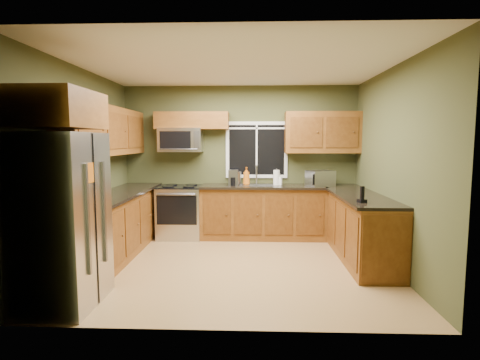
# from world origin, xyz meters

# --- Properties ---
(floor) EXTENTS (4.20, 4.20, 0.00)m
(floor) POSITION_xyz_m (0.00, 0.00, 0.00)
(floor) COLOR #A07746
(floor) RESTS_ON ground
(ceiling) EXTENTS (4.20, 4.20, 0.00)m
(ceiling) POSITION_xyz_m (0.00, 0.00, 2.70)
(ceiling) COLOR white
(ceiling) RESTS_ON back_wall
(back_wall) EXTENTS (4.20, 0.00, 4.20)m
(back_wall) POSITION_xyz_m (0.00, 1.80, 1.35)
(back_wall) COLOR #414524
(back_wall) RESTS_ON ground
(front_wall) EXTENTS (4.20, 0.00, 4.20)m
(front_wall) POSITION_xyz_m (0.00, -1.80, 1.35)
(front_wall) COLOR #414524
(front_wall) RESTS_ON ground
(left_wall) EXTENTS (0.00, 3.60, 3.60)m
(left_wall) POSITION_xyz_m (-2.10, 0.00, 1.35)
(left_wall) COLOR #414524
(left_wall) RESTS_ON ground
(right_wall) EXTENTS (0.00, 3.60, 3.60)m
(right_wall) POSITION_xyz_m (2.10, 0.00, 1.35)
(right_wall) COLOR #414524
(right_wall) RESTS_ON ground
(window) EXTENTS (1.12, 0.03, 1.02)m
(window) POSITION_xyz_m (0.30, 1.78, 1.55)
(window) COLOR white
(window) RESTS_ON back_wall
(base_cabinets_left) EXTENTS (0.60, 2.65, 0.90)m
(base_cabinets_left) POSITION_xyz_m (-1.80, 0.48, 0.45)
(base_cabinets_left) COLOR brown
(base_cabinets_left) RESTS_ON ground
(countertop_left) EXTENTS (0.65, 2.65, 0.04)m
(countertop_left) POSITION_xyz_m (-1.78, 0.48, 0.92)
(countertop_left) COLOR black
(countertop_left) RESTS_ON base_cabinets_left
(base_cabinets_back) EXTENTS (2.17, 0.60, 0.90)m
(base_cabinets_back) POSITION_xyz_m (0.42, 1.50, 0.45)
(base_cabinets_back) COLOR brown
(base_cabinets_back) RESTS_ON ground
(countertop_back) EXTENTS (2.17, 0.65, 0.04)m
(countertop_back) POSITION_xyz_m (0.42, 1.48, 0.92)
(countertop_back) COLOR black
(countertop_back) RESTS_ON base_cabinets_back
(base_cabinets_peninsula) EXTENTS (0.60, 2.52, 0.90)m
(base_cabinets_peninsula) POSITION_xyz_m (1.80, 0.54, 0.45)
(base_cabinets_peninsula) COLOR brown
(base_cabinets_peninsula) RESTS_ON ground
(countertop_peninsula) EXTENTS (0.65, 2.50, 0.04)m
(countertop_peninsula) POSITION_xyz_m (1.78, 0.55, 0.92)
(countertop_peninsula) COLOR black
(countertop_peninsula) RESTS_ON base_cabinets_peninsula
(upper_cabinets_left) EXTENTS (0.33, 2.65, 0.72)m
(upper_cabinets_left) POSITION_xyz_m (-1.94, 0.48, 1.86)
(upper_cabinets_left) COLOR brown
(upper_cabinets_left) RESTS_ON left_wall
(upper_cabinets_back_left) EXTENTS (1.30, 0.33, 0.30)m
(upper_cabinets_back_left) POSITION_xyz_m (-0.85, 1.64, 2.07)
(upper_cabinets_back_left) COLOR brown
(upper_cabinets_back_left) RESTS_ON back_wall
(upper_cabinets_back_right) EXTENTS (1.30, 0.33, 0.72)m
(upper_cabinets_back_right) POSITION_xyz_m (1.45, 1.64, 1.86)
(upper_cabinets_back_right) COLOR brown
(upper_cabinets_back_right) RESTS_ON back_wall
(upper_cabinet_over_fridge) EXTENTS (0.72, 0.90, 0.38)m
(upper_cabinet_over_fridge) POSITION_xyz_m (-1.74, -1.30, 2.03)
(upper_cabinet_over_fridge) COLOR brown
(upper_cabinet_over_fridge) RESTS_ON left_wall
(refrigerator) EXTENTS (0.74, 0.90, 1.80)m
(refrigerator) POSITION_xyz_m (-1.74, -1.30, 0.90)
(refrigerator) COLOR #B7B7BC
(refrigerator) RESTS_ON ground
(range) EXTENTS (0.76, 0.69, 0.94)m
(range) POSITION_xyz_m (-1.05, 1.47, 0.47)
(range) COLOR #B7B7BC
(range) RESTS_ON ground
(microwave) EXTENTS (0.76, 0.41, 0.42)m
(microwave) POSITION_xyz_m (-1.05, 1.61, 1.73)
(microwave) COLOR #B7B7BC
(microwave) RESTS_ON back_wall
(sink) EXTENTS (0.60, 0.42, 0.36)m
(sink) POSITION_xyz_m (0.30, 1.49, 0.95)
(sink) COLOR slate
(sink) RESTS_ON countertop_back
(toaster_oven) EXTENTS (0.52, 0.47, 0.27)m
(toaster_oven) POSITION_xyz_m (1.40, 1.43, 1.07)
(toaster_oven) COLOR #B7B7BC
(toaster_oven) RESTS_ON countertop_back
(coffee_maker) EXTENTS (0.16, 0.22, 0.27)m
(coffee_maker) POSITION_xyz_m (-0.11, 1.48, 1.07)
(coffee_maker) COLOR slate
(coffee_maker) RESTS_ON countertop_back
(kettle) EXTENTS (0.19, 0.19, 0.28)m
(kettle) POSITION_xyz_m (-0.05, 1.63, 1.07)
(kettle) COLOR #B7B7BC
(kettle) RESTS_ON countertop_back
(paper_towel_roll) EXTENTS (0.14, 0.14, 0.29)m
(paper_towel_roll) POSITION_xyz_m (0.65, 1.53, 1.07)
(paper_towel_roll) COLOR white
(paper_towel_roll) RESTS_ON countertop_back
(soap_bottle_a) EXTENTS (0.15, 0.15, 0.32)m
(soap_bottle_a) POSITION_xyz_m (0.12, 1.51, 1.10)
(soap_bottle_a) COLOR #C86212
(soap_bottle_a) RESTS_ON countertop_back
(soap_bottle_b) EXTENTS (0.11, 0.12, 0.20)m
(soap_bottle_b) POSITION_xyz_m (0.70, 1.54, 1.04)
(soap_bottle_b) COLOR white
(soap_bottle_b) RESTS_ON countertop_back
(soap_bottle_c) EXTENTS (0.16, 0.16, 0.16)m
(soap_bottle_c) POSITION_xyz_m (-0.12, 1.70, 1.02)
(soap_bottle_c) COLOR white
(soap_bottle_c) RESTS_ON countertop_back
(cordless_phone) EXTENTS (0.12, 0.12, 0.21)m
(cordless_phone) POSITION_xyz_m (1.62, -0.31, 1.00)
(cordless_phone) COLOR black
(cordless_phone) RESTS_ON countertop_peninsula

